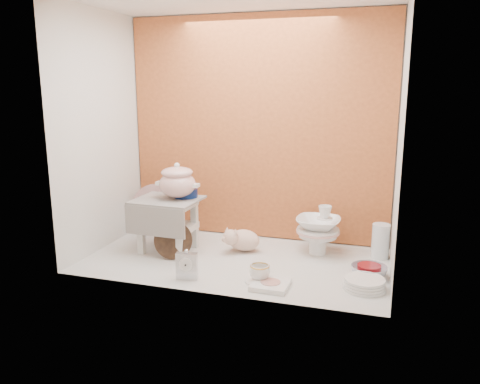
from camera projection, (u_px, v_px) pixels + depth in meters
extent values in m
plane|color=silver|center=(236.00, 260.00, 2.89)|extent=(1.80, 1.80, 0.00)
cube|color=#C06130|center=(258.00, 129.00, 3.20)|extent=(1.80, 0.06, 1.50)
cube|color=silver|center=(100.00, 132.00, 2.99)|extent=(0.06, 1.00, 1.50)
cube|color=silver|center=(400.00, 142.00, 2.47)|extent=(0.06, 1.00, 1.50)
cylinder|color=#0A1B4D|center=(186.00, 193.00, 3.03)|extent=(0.18, 0.18, 0.06)
imported|color=white|center=(152.00, 216.00, 3.43)|extent=(0.23, 0.23, 0.23)
cube|color=silver|center=(187.00, 264.00, 2.58)|extent=(0.12, 0.06, 0.17)
ellipsoid|color=beige|center=(244.00, 240.00, 3.02)|extent=(0.31, 0.27, 0.15)
cylinder|color=white|center=(260.00, 281.00, 2.56)|extent=(0.21, 0.21, 0.01)
imported|color=white|center=(260.00, 272.00, 2.55)|extent=(0.12, 0.12, 0.09)
cube|color=white|center=(270.00, 285.00, 2.50)|extent=(0.19, 0.19, 0.03)
cylinder|color=white|center=(365.00, 284.00, 2.47)|extent=(0.28, 0.28, 0.06)
imported|color=silver|center=(369.00, 271.00, 2.63)|extent=(0.26, 0.26, 0.06)
cylinder|color=silver|center=(381.00, 241.00, 2.90)|extent=(0.13, 0.13, 0.21)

